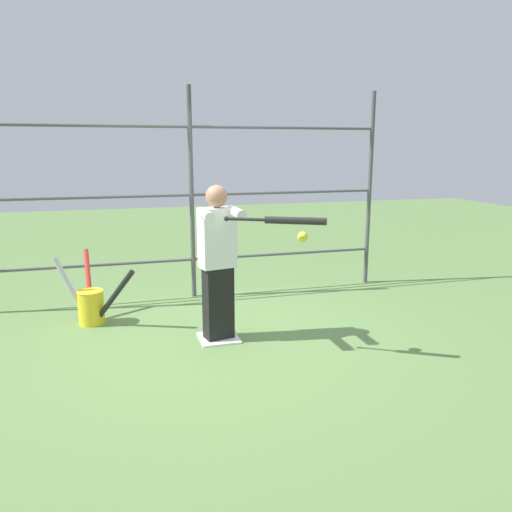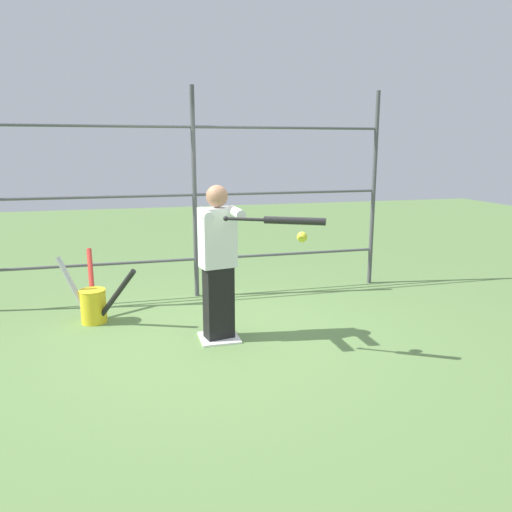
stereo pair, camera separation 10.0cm
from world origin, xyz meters
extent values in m
plane|color=#608447|center=(0.00, 0.00, 0.00)|extent=(24.00, 24.00, 0.00)
cube|color=white|center=(0.00, 0.00, 0.01)|extent=(0.40, 0.40, 0.02)
cylinder|color=#4C4C51|center=(-2.55, -1.60, 1.36)|extent=(0.06, 0.06, 2.71)
cylinder|color=#4C4C51|center=(0.00, -1.60, 1.36)|extent=(0.06, 0.06, 2.71)
cylinder|color=#4C4C51|center=(0.00, -1.60, 0.51)|extent=(5.10, 0.04, 0.04)
cylinder|color=#4C4C51|center=(0.00, -1.60, 1.36)|extent=(5.10, 0.04, 0.04)
cylinder|color=#4C4C51|center=(0.00, -1.60, 2.21)|extent=(5.10, 0.04, 0.04)
cube|color=black|center=(0.00, 0.00, 0.38)|extent=(0.32, 0.23, 0.77)
cube|color=white|center=(0.00, 0.00, 1.07)|extent=(0.38, 0.27, 0.60)
sphere|color=#9E7051|center=(0.00, 0.00, 1.49)|extent=(0.22, 0.22, 0.22)
cylinder|color=white|center=(-0.15, 0.18, 1.34)|extent=(0.09, 0.43, 0.09)
cylinder|color=white|center=(0.15, 0.25, 1.34)|extent=(0.09, 0.43, 0.09)
sphere|color=black|center=(0.00, 0.43, 1.32)|extent=(0.05, 0.05, 0.05)
cylinder|color=black|center=(-0.16, 0.52, 1.32)|extent=(0.33, 0.21, 0.03)
cylinder|color=black|center=(-0.55, 0.75, 1.33)|extent=(0.50, 0.33, 0.07)
sphere|color=yellow|center=(-0.66, 0.65, 1.16)|extent=(0.10, 0.10, 0.10)
cylinder|color=yellow|center=(1.29, -0.86, 0.19)|extent=(0.28, 0.28, 0.38)
torus|color=yellow|center=(1.29, -0.86, 0.38)|extent=(0.30, 0.30, 0.01)
cylinder|color=#B2B2B7|center=(1.49, -0.93, 0.40)|extent=(0.37, 0.18, 0.74)
cylinder|color=black|center=(1.03, -0.65, 0.35)|extent=(0.49, 0.41, 0.66)
cylinder|color=red|center=(1.31, -1.16, 0.39)|extent=(0.10, 0.54, 0.74)
camera|label=1|loc=(0.98, 4.81, 1.95)|focal=35.00mm
camera|label=2|loc=(0.89, 4.84, 1.95)|focal=35.00mm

